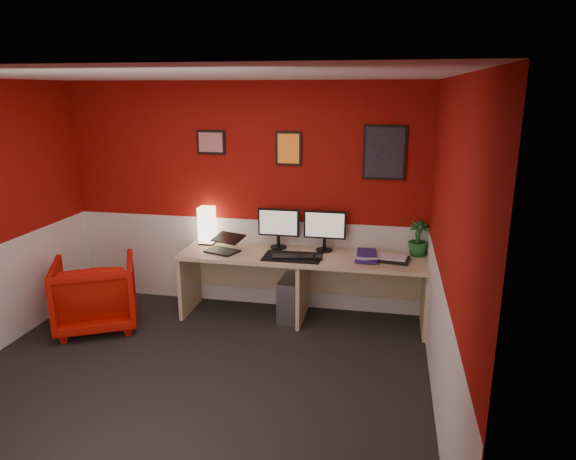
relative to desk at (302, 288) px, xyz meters
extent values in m
cube|color=black|center=(-0.71, -1.41, -0.36)|extent=(4.00, 3.50, 0.01)
cube|color=white|center=(-0.71, -1.41, 2.13)|extent=(4.00, 3.50, 0.01)
cube|color=#940E07|center=(-0.71, 0.34, 0.89)|extent=(4.00, 0.01, 2.50)
cube|color=#940E07|center=(-0.71, -3.16, 0.89)|extent=(4.00, 0.01, 2.50)
cube|color=#940E07|center=(1.29, -1.41, 0.89)|extent=(0.01, 3.50, 2.50)
cube|color=silver|center=(-0.71, 0.34, 0.14)|extent=(4.00, 0.01, 1.00)
cube|color=silver|center=(1.28, -1.41, 0.14)|extent=(0.01, 3.50, 1.00)
cube|color=tan|center=(0.00, 0.00, 0.00)|extent=(2.60, 0.65, 0.73)
cube|color=#FFE5B2|center=(-1.12, 0.21, 0.56)|extent=(0.16, 0.16, 0.40)
cube|color=black|center=(-0.86, -0.06, 0.47)|extent=(0.39, 0.33, 0.22)
cube|color=black|center=(-0.30, 0.20, 0.66)|extent=(0.45, 0.06, 0.58)
cube|color=black|center=(0.20, 0.20, 0.66)|extent=(0.45, 0.06, 0.58)
cube|color=black|center=(-0.09, -0.08, 0.37)|extent=(0.60, 0.38, 0.01)
cube|color=black|center=(-0.08, -0.11, 0.38)|extent=(0.44, 0.20, 0.02)
cube|color=black|center=(0.19, -0.11, 0.39)|extent=(0.08, 0.11, 0.03)
imported|color=navy|center=(0.56, -0.03, 0.38)|extent=(0.24, 0.31, 0.03)
imported|color=silver|center=(0.55, 0.02, 0.40)|extent=(0.25, 0.33, 0.02)
imported|color=navy|center=(0.56, 0.02, 0.43)|extent=(0.20, 0.27, 0.02)
cube|color=black|center=(0.91, 0.00, 0.38)|extent=(0.38, 0.30, 0.03)
imported|color=#19591E|center=(1.18, 0.22, 0.55)|extent=(0.21, 0.21, 0.37)
cube|color=#99999E|center=(-0.14, 0.03, -0.14)|extent=(0.22, 0.46, 0.45)
imported|color=#BA1307|center=(-2.08, -0.57, 0.00)|extent=(1.06, 1.07, 0.73)
cube|color=red|center=(-1.08, 0.33, 1.49)|extent=(0.32, 0.02, 0.26)
cube|color=orange|center=(-0.21, 0.33, 1.44)|extent=(0.28, 0.02, 0.36)
cube|color=black|center=(0.79, 0.33, 1.42)|extent=(0.44, 0.02, 0.56)
camera|label=1|loc=(0.85, -5.07, 2.03)|focal=32.18mm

